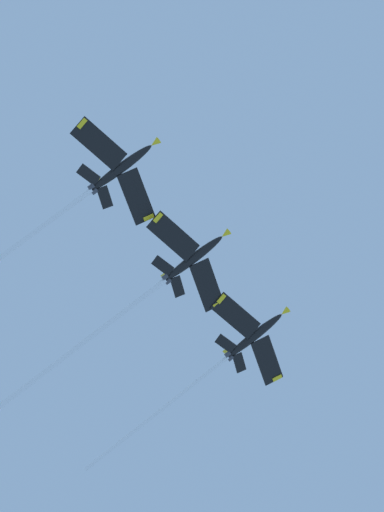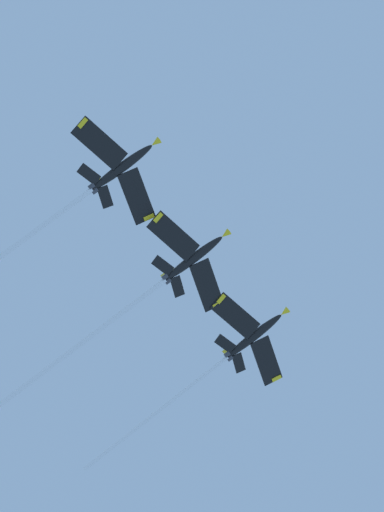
{
  "view_description": "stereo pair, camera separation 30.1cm",
  "coord_description": "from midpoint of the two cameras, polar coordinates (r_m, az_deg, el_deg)",
  "views": [
    {
      "loc": [
        57.38,
        -1.85,
        1.88
      ],
      "look_at": [
        1.94,
        21.91,
        135.14
      ],
      "focal_mm": 61.49,
      "sensor_mm": 36.0,
      "label": 1
    },
    {
      "loc": [
        57.26,
        -2.12,
        1.88
      ],
      "look_at": [
        1.94,
        21.91,
        135.14
      ],
      "focal_mm": 61.49,
      "sensor_mm": 36.0,
      "label": 2
    }
  ],
  "objects": [
    {
      "name": "jet_inner_left",
      "position": [
        152.9,
        2.6,
        -6.42
      ],
      "size": [
        35.22,
        28.01,
        16.56
      ],
      "color": "black"
    },
    {
      "name": "jet_centre",
      "position": [
        145.2,
        -2.63,
        -2.28
      ],
      "size": [
        38.94,
        31.03,
        19.11
      ],
      "color": "black"
    },
    {
      "name": "jet_inner_right",
      "position": [
        140.83,
        -7.37,
        3.64
      ],
      "size": [
        39.66,
        31.11,
        18.35
      ],
      "color": "black"
    }
  ]
}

